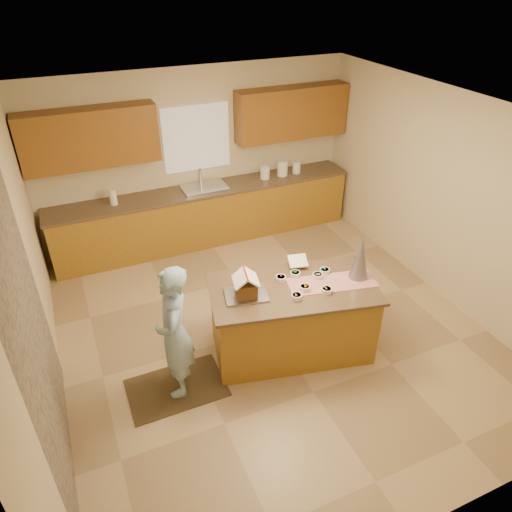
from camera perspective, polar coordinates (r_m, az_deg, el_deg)
name	(u,v)px	position (r m, az deg, el deg)	size (l,w,h in m)	color
floor	(269,328)	(6.09, 1.63, -8.70)	(5.50, 5.50, 0.00)	tan
ceiling	(274,116)	(4.78, 2.15, 16.54)	(5.50, 5.50, 0.00)	silver
wall_back	(197,156)	(7.65, -7.11, 11.83)	(5.50, 5.50, 0.00)	beige
wall_front	(445,425)	(3.59, 21.84, -18.32)	(5.50, 5.50, 0.00)	beige
wall_left	(31,289)	(4.94, -25.46, -3.65)	(5.50, 5.50, 0.00)	beige
wall_right	(446,198)	(6.66, 21.86, 6.49)	(5.50, 5.50, 0.00)	beige
stone_accent	(40,352)	(4.36, -24.59, -10.42)	(2.50, 2.50, 0.00)	gray
window_curtain	(196,138)	(7.52, -7.19, 13.90)	(1.05, 0.03, 1.00)	white
back_counter_base	(206,216)	(7.75, -5.99, 4.83)	(4.80, 0.60, 0.88)	#A37121
back_counter_top	(205,190)	(7.55, -6.19, 7.92)	(4.85, 0.63, 0.04)	brown
upper_cabinet_left	(90,138)	(7.05, -19.37, 13.23)	(1.85, 0.35, 0.80)	brown
upper_cabinet_right	(292,113)	(7.87, 4.31, 16.80)	(1.85, 0.35, 0.80)	brown
sink	(205,190)	(7.56, -6.19, 7.85)	(0.70, 0.45, 0.12)	silver
faucet	(201,176)	(7.65, -6.69, 9.52)	(0.03, 0.03, 0.28)	silver
island_base	(292,320)	(5.55, 4.33, -7.71)	(1.78, 0.89, 0.87)	#A37121
island_top	(293,289)	(5.27, 4.53, -3.93)	(1.86, 0.97, 0.04)	brown
table_runner	(332,282)	(5.38, 9.12, -3.16)	(0.99, 0.36, 0.01)	#A90C11
baking_tray	(246,295)	(5.12, -1.21, -4.67)	(0.45, 0.34, 0.02)	silver
cookbook	(298,261)	(5.54, 5.05, -0.60)	(0.22, 0.02, 0.18)	white
tinsel_tree	(360,257)	(5.38, 12.46, -0.11)	(0.22, 0.22, 0.54)	#AFAEBB
rug	(177,388)	(5.45, -9.54, -15.35)	(1.04, 0.68, 0.01)	black
boy	(175,333)	(4.92, -9.78, -9.12)	(0.56, 0.37, 1.53)	#91B3CE
canister_a	(265,172)	(7.84, 1.09, 10.07)	(0.16, 0.16, 0.22)	white
canister_b	(282,168)	(7.96, 3.20, 10.53)	(0.18, 0.18, 0.25)	white
canister_c	(297,167)	(8.09, 4.90, 10.59)	(0.14, 0.14, 0.20)	white
paper_towel	(113,197)	(7.25, -16.83, 6.80)	(0.11, 0.11, 0.23)	white
gingerbread_house	(246,286)	(5.05, -1.22, -3.62)	(0.32, 0.33, 0.28)	#583417
candy_bowls	(307,282)	(5.31, 6.12, -3.11)	(0.65, 0.53, 0.05)	gold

